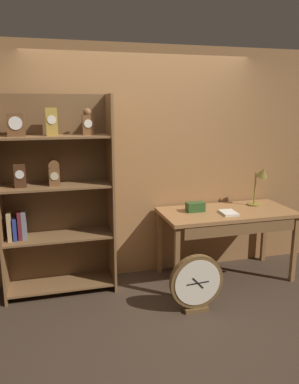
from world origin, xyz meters
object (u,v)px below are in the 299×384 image
desk_lamp (260,180)px  toolbox_small (195,207)px  workbench (228,218)px  round_clock_large (196,283)px  open_repair_manual (229,213)px  bookshelf (54,197)px

desk_lamp → toolbox_small: desk_lamp is taller
workbench → round_clock_large: 0.94m
toolbox_small → open_repair_manual: toolbox_small is taller
bookshelf → round_clock_large: bookshelf is taller
workbench → round_clock_large: size_ratio=2.59×
bookshelf → toolbox_small: bookshelf is taller
round_clock_large → bookshelf: bearing=147.9°
toolbox_small → open_repair_manual: size_ratio=0.91×
workbench → toolbox_small: bearing=166.2°
bookshelf → workbench: size_ratio=1.39×
open_repair_manual → desk_lamp: bearing=27.7°
bookshelf → desk_lamp: bearing=-2.2°
round_clock_large → open_repair_manual: bearing=41.1°
desk_lamp → round_clock_large: 1.52m
workbench → toolbox_small: toolbox_small is taller
desk_lamp → open_repair_manual: (-0.51, -0.22, -0.29)m
desk_lamp → toolbox_small: size_ratio=2.37×
bookshelf → toolbox_small: 1.53m
bookshelf → workbench: (1.87, -0.21, -0.32)m
desk_lamp → open_repair_manual: size_ratio=2.15×
bookshelf → workbench: 1.91m
bookshelf → open_repair_manual: size_ratio=9.40×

